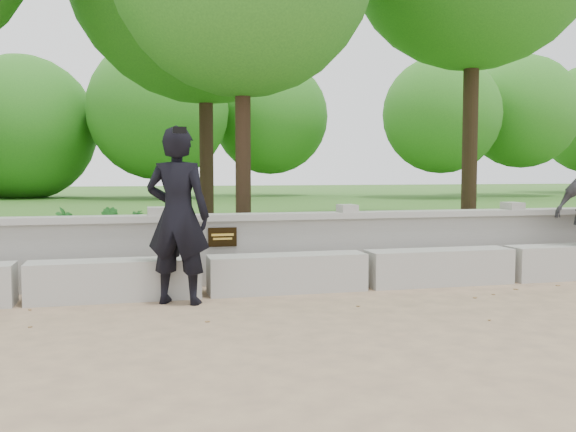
% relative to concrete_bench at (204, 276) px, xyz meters
% --- Properties ---
extents(ground, '(80.00, 80.00, 0.00)m').
position_rel_concrete_bench_xyz_m(ground, '(-0.00, -1.90, -0.22)').
color(ground, tan).
rests_on(ground, ground).
extents(lawn, '(40.00, 22.00, 0.25)m').
position_rel_concrete_bench_xyz_m(lawn, '(-0.00, 12.10, -0.10)').
color(lawn, '#2D6B1D').
rests_on(lawn, ground).
extents(concrete_bench, '(11.90, 0.45, 0.45)m').
position_rel_concrete_bench_xyz_m(concrete_bench, '(0.00, 0.00, 0.00)').
color(concrete_bench, '#A5A39C').
rests_on(concrete_bench, ground).
extents(parapet_wall, '(12.50, 0.35, 0.90)m').
position_rel_concrete_bench_xyz_m(parapet_wall, '(0.00, 0.70, 0.24)').
color(parapet_wall, '#9B9992').
rests_on(parapet_wall, ground).
extents(man_main, '(0.83, 0.77, 1.93)m').
position_rel_concrete_bench_xyz_m(man_main, '(-0.32, -0.39, 0.74)').
color(man_main, black).
rests_on(man_main, ground).
extents(shrub_a, '(0.39, 0.42, 0.66)m').
position_rel_concrete_bench_xyz_m(shrub_a, '(-1.76, 2.74, 0.35)').
color(shrub_a, '#277429').
rests_on(shrub_a, lawn).
extents(shrub_b, '(0.43, 0.43, 0.62)m').
position_rel_concrete_bench_xyz_m(shrub_b, '(-1.13, 3.22, 0.33)').
color(shrub_b, '#277429').
rests_on(shrub_b, lawn).
extents(shrub_c, '(0.77, 0.77, 0.65)m').
position_rel_concrete_bench_xyz_m(shrub_c, '(5.10, 1.40, 0.35)').
color(shrub_c, '#277429').
rests_on(shrub_c, lawn).
extents(shrub_d, '(0.40, 0.40, 0.53)m').
position_rel_concrete_bench_xyz_m(shrub_d, '(-0.74, 3.60, 0.29)').
color(shrub_d, '#277429').
rests_on(shrub_d, lawn).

